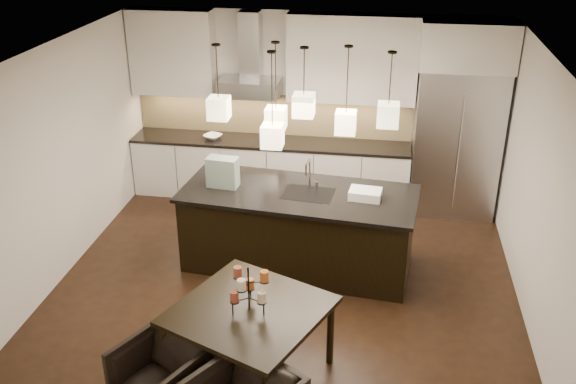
% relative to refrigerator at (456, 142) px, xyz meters
% --- Properties ---
extents(floor, '(5.50, 5.50, 0.02)m').
position_rel_refrigerator_xyz_m(floor, '(-2.10, -2.38, -1.08)').
color(floor, black).
rests_on(floor, ground).
extents(ceiling, '(5.50, 5.50, 0.02)m').
position_rel_refrigerator_xyz_m(ceiling, '(-2.10, -2.38, 1.73)').
color(ceiling, white).
rests_on(ceiling, wall_back).
extents(wall_back, '(5.50, 0.02, 2.80)m').
position_rel_refrigerator_xyz_m(wall_back, '(-2.10, 0.38, 0.32)').
color(wall_back, silver).
rests_on(wall_back, ground).
extents(wall_front, '(5.50, 0.02, 2.80)m').
position_rel_refrigerator_xyz_m(wall_front, '(-2.10, -5.14, 0.32)').
color(wall_front, silver).
rests_on(wall_front, ground).
extents(wall_left, '(0.02, 5.50, 2.80)m').
position_rel_refrigerator_xyz_m(wall_left, '(-4.86, -2.38, 0.32)').
color(wall_left, silver).
rests_on(wall_left, ground).
extents(wall_right, '(0.02, 5.50, 2.80)m').
position_rel_refrigerator_xyz_m(wall_right, '(0.66, -2.38, 0.32)').
color(wall_right, silver).
rests_on(wall_right, ground).
extents(refrigerator, '(1.20, 0.72, 2.15)m').
position_rel_refrigerator_xyz_m(refrigerator, '(0.00, 0.00, 0.00)').
color(refrigerator, '#B7B7BA').
rests_on(refrigerator, floor).
extents(fridge_panel, '(1.26, 0.72, 0.65)m').
position_rel_refrigerator_xyz_m(fridge_panel, '(0.00, 0.00, 1.40)').
color(fridge_panel, silver).
rests_on(fridge_panel, refrigerator).
extents(lower_cabinets, '(4.21, 0.62, 0.88)m').
position_rel_refrigerator_xyz_m(lower_cabinets, '(-2.73, 0.05, -0.64)').
color(lower_cabinets, silver).
rests_on(lower_cabinets, floor).
extents(countertop, '(4.21, 0.66, 0.04)m').
position_rel_refrigerator_xyz_m(countertop, '(-2.73, 0.05, -0.17)').
color(countertop, black).
rests_on(countertop, lower_cabinets).
extents(backsplash, '(4.21, 0.02, 0.63)m').
position_rel_refrigerator_xyz_m(backsplash, '(-2.73, 0.35, 0.16)').
color(backsplash, tan).
rests_on(backsplash, countertop).
extents(upper_cab_left, '(1.25, 0.35, 1.25)m').
position_rel_refrigerator_xyz_m(upper_cab_left, '(-4.20, 0.19, 1.10)').
color(upper_cab_left, silver).
rests_on(upper_cab_left, wall_back).
extents(upper_cab_right, '(1.85, 0.35, 1.25)m').
position_rel_refrigerator_xyz_m(upper_cab_right, '(-1.55, 0.19, 1.10)').
color(upper_cab_right, silver).
rests_on(upper_cab_right, wall_back).
extents(hood_canopy, '(0.90, 0.52, 0.24)m').
position_rel_refrigerator_xyz_m(hood_canopy, '(-3.03, 0.10, 0.65)').
color(hood_canopy, '#B7B7BA').
rests_on(hood_canopy, wall_back).
extents(hood_chimney, '(0.30, 0.28, 0.96)m').
position_rel_refrigerator_xyz_m(hood_chimney, '(-3.03, 0.21, 1.24)').
color(hood_chimney, '#B7B7BA').
rests_on(hood_chimney, hood_canopy).
extents(fruit_bowl, '(0.34, 0.34, 0.06)m').
position_rel_refrigerator_xyz_m(fruit_bowl, '(-3.60, 0.00, -0.12)').
color(fruit_bowl, silver).
rests_on(fruit_bowl, countertop).
extents(island_body, '(2.87, 1.38, 0.98)m').
position_rel_refrigerator_xyz_m(island_body, '(-2.01, -1.89, -0.59)').
color(island_body, black).
rests_on(island_body, floor).
extents(island_top, '(2.97, 1.47, 0.04)m').
position_rel_refrigerator_xyz_m(island_top, '(-2.01, -1.89, -0.08)').
color(island_top, black).
rests_on(island_top, island_body).
extents(faucet, '(0.14, 0.28, 0.42)m').
position_rel_refrigerator_xyz_m(faucet, '(-1.89, -1.79, 0.16)').
color(faucet, silver).
rests_on(faucet, island_top).
extents(tote_bag, '(0.40, 0.24, 0.38)m').
position_rel_refrigerator_xyz_m(tote_bag, '(-2.96, -1.86, 0.13)').
color(tote_bag, '#1C4A2F').
rests_on(tote_bag, island_top).
extents(food_container, '(0.40, 0.30, 0.11)m').
position_rel_refrigerator_xyz_m(food_container, '(-1.21, -1.94, 0.00)').
color(food_container, silver).
rests_on(food_container, island_top).
extents(dining_table, '(1.71, 1.71, 0.78)m').
position_rel_refrigerator_xyz_m(dining_table, '(-2.18, -4.01, -0.68)').
color(dining_table, black).
rests_on(dining_table, floor).
extents(candelabra, '(0.49, 0.49, 0.46)m').
position_rel_refrigerator_xyz_m(candelabra, '(-2.18, -4.01, -0.06)').
color(candelabra, black).
rests_on(candelabra, dining_table).
extents(candle_a, '(0.10, 0.10, 0.10)m').
position_rel_refrigerator_xyz_m(candle_a, '(-2.05, -4.07, -0.11)').
color(candle_a, beige).
rests_on(candle_a, candelabra).
extents(candle_b, '(0.10, 0.10, 0.10)m').
position_rel_refrigerator_xyz_m(candle_b, '(-2.20, -3.86, -0.11)').
color(candle_b, '#BE5F1F').
rests_on(candle_b, candelabra).
extents(candle_c, '(0.10, 0.10, 0.10)m').
position_rel_refrigerator_xyz_m(candle_c, '(-2.30, -4.09, -0.11)').
color(candle_c, brown).
rests_on(candle_c, candelabra).
extents(candle_d, '(0.10, 0.10, 0.10)m').
position_rel_refrigerator_xyz_m(candle_d, '(-2.04, -3.97, 0.06)').
color(candle_d, '#BE5F1F').
rests_on(candle_d, candelabra).
extents(candle_e, '(0.10, 0.10, 0.10)m').
position_rel_refrigerator_xyz_m(candle_e, '(-2.30, -3.94, 0.06)').
color(candle_e, brown).
rests_on(candle_e, candelabra).
extents(candle_f, '(0.10, 0.10, 0.10)m').
position_rel_refrigerator_xyz_m(candle_f, '(-2.22, -4.14, 0.06)').
color(candle_f, beige).
rests_on(candle_f, candelabra).
extents(armchair_left, '(0.99, 1.00, 0.68)m').
position_rel_refrigerator_xyz_m(armchair_left, '(-2.88, -4.56, -0.73)').
color(armchair_left, black).
rests_on(armchair_left, floor).
extents(pendant_a, '(0.24, 0.24, 0.26)m').
position_rel_refrigerator_xyz_m(pendant_a, '(-2.95, -1.94, 0.98)').
color(pendant_a, beige).
rests_on(pendant_a, ceiling).
extents(pendant_b, '(0.24, 0.24, 0.26)m').
position_rel_refrigerator_xyz_m(pendant_b, '(-2.32, -1.71, 0.82)').
color(pendant_b, beige).
rests_on(pendant_b, ceiling).
extents(pendant_c, '(0.24, 0.24, 0.26)m').
position_rel_refrigerator_xyz_m(pendant_c, '(-1.96, -1.92, 1.06)').
color(pendant_c, beige).
rests_on(pendant_c, ceiling).
extents(pendant_d, '(0.24, 0.24, 0.26)m').
position_rel_refrigerator_xyz_m(pendant_d, '(-1.48, -1.78, 0.83)').
color(pendant_d, beige).
rests_on(pendant_d, ceiling).
extents(pendant_e, '(0.24, 0.24, 0.26)m').
position_rel_refrigerator_xyz_m(pendant_e, '(-1.00, -2.00, 1.02)').
color(pendant_e, beige).
rests_on(pendant_e, ceiling).
extents(pendant_f, '(0.24, 0.24, 0.26)m').
position_rel_refrigerator_xyz_m(pendant_f, '(-2.28, -2.18, 0.76)').
color(pendant_f, beige).
rests_on(pendant_f, ceiling).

